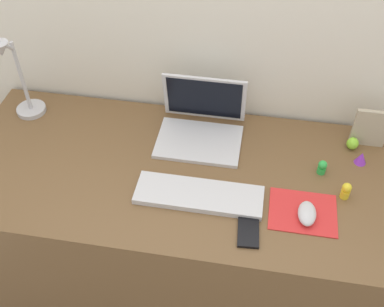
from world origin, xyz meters
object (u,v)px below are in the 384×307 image
picture_frame (370,128)px  desk_lamp (18,81)px  toy_figurine_yellow (346,191)px  toy_figurine_purple (361,158)px  toy_figurine_lime (353,143)px  toy_figurine_green (322,167)px  laptop (202,122)px  mouse (307,213)px  keyboard (199,195)px  cell_phone (248,230)px

picture_frame → desk_lamp: bearing=-177.3°
toy_figurine_yellow → desk_lamp: bearing=169.9°
toy_figurine_yellow → toy_figurine_purple: bearing=69.7°
toy_figurine_purple → toy_figurine_lime: 0.07m
toy_figurine_green → toy_figurine_purple: bearing=28.1°
laptop → mouse: (0.38, -0.33, -0.03)m
mouse → picture_frame: (0.21, 0.37, 0.05)m
toy_figurine_purple → toy_figurine_green: (-0.13, -0.07, 0.00)m
toy_figurine_yellow → keyboard: bearing=-170.1°
keyboard → toy_figurine_green: bearing=24.5°
cell_phone → picture_frame: 0.60m
toy_figurine_purple → toy_figurine_lime: (-0.02, 0.07, 0.00)m
toy_figurine_yellow → toy_figurine_lime: (0.04, 0.24, -0.01)m
mouse → toy_figurine_purple: (0.18, 0.27, 0.00)m
keyboard → picture_frame: size_ratio=2.73×
toy_figurine_lime → cell_phone: bearing=-128.0°
mouse → picture_frame: bearing=60.8°
cell_phone → toy_figurine_lime: 0.54m
picture_frame → toy_figurine_green: size_ratio=2.86×
picture_frame → cell_phone: bearing=-130.0°
laptop → picture_frame: (0.59, 0.04, 0.02)m
desk_lamp → picture_frame: 1.26m
laptop → mouse: 0.50m
mouse → picture_frame: 0.43m
picture_frame → toy_figurine_yellow: picture_frame is taller
cell_phone → toy_figurine_purple: (0.35, 0.35, 0.02)m
laptop → mouse: size_ratio=3.12×
toy_figurine_purple → mouse: bearing=-123.7°
cell_phone → toy_figurine_yellow: (0.29, 0.19, 0.03)m
toy_figurine_purple → keyboard: bearing=-154.6°
toy_figurine_yellow → toy_figurine_lime: bearing=81.0°
desk_lamp → toy_figurine_yellow: (1.17, -0.21, -0.13)m
desk_lamp → toy_figurine_lime: size_ratio=7.70×
desk_lamp → toy_figurine_lime: 1.21m
mouse → toy_figurine_purple: bearing=56.3°
desk_lamp → toy_figurine_yellow: bearing=-10.1°
keyboard → toy_figurine_yellow: bearing=9.9°
picture_frame → toy_figurine_lime: 0.08m
cell_phone → toy_figurine_green: size_ratio=2.44×
cell_phone → toy_figurine_purple: toy_figurine_purple is taller
toy_figurine_yellow → toy_figurine_lime: size_ratio=1.31×
laptop → toy_figurine_green: laptop is taller
keyboard → cell_phone: (0.17, -0.11, -0.01)m
toy_figurine_lime → laptop: bearing=-178.6°
picture_frame → toy_figurine_lime: (-0.05, -0.03, -0.05)m
toy_figurine_purple → desk_lamp: bearing=178.2°
keyboard → toy_figurine_purple: 0.58m
cell_phone → toy_figurine_purple: 0.50m
picture_frame → toy_figurine_purple: (-0.03, -0.10, -0.05)m
keyboard → toy_figurine_yellow: 0.47m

